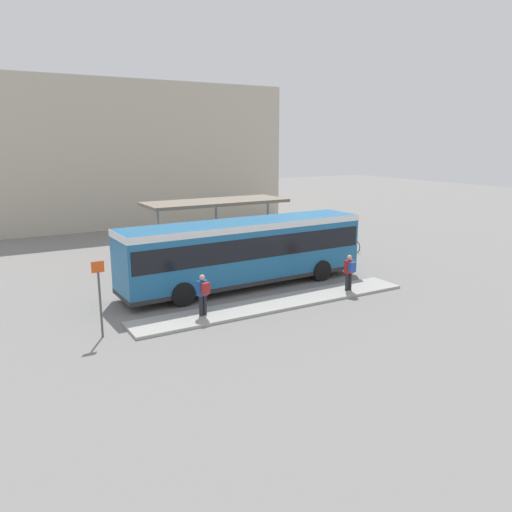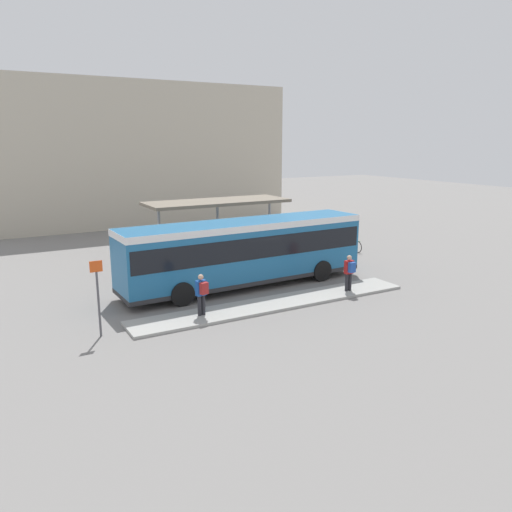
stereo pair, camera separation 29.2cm
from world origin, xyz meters
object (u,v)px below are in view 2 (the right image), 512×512
bicycle_green (353,245)px  bicycle_orange (339,242)px  pedestrian_companion (349,271)px  potted_planter_near_shelter (194,257)px  city_bus (245,249)px  platform_sign (98,295)px  bicycle_black (346,243)px  pedestrian_waiting (202,292)px

bicycle_green → bicycle_orange: bearing=-179.5°
pedestrian_companion → potted_planter_near_shelter: pedestrian_companion is taller
city_bus → platform_sign: (-7.54, -3.05, -0.31)m
bicycle_black → platform_sign: 18.82m
pedestrian_companion → platform_sign: bearing=89.0°
bicycle_green → potted_planter_near_shelter: 10.67m
pedestrian_waiting → bicycle_orange: 15.69m
potted_planter_near_shelter → pedestrian_companion: bearing=-58.9°
city_bus → platform_sign: city_bus is taller
bicycle_orange → platform_sign: (-17.33, -8.08, 1.20)m
platform_sign → bicycle_orange: bearing=25.0°
pedestrian_waiting → bicycle_black: bearing=-72.3°
bicycle_green → pedestrian_waiting: bearing=-60.6°
platform_sign → city_bus: bearing=22.0°
bicycle_black → potted_planter_near_shelter: (-10.66, -0.14, 0.32)m
bicycle_orange → potted_planter_near_shelter: 10.75m
bicycle_green → bicycle_black: bearing=-178.0°
city_bus → bicycle_black: 10.75m
city_bus → platform_sign: size_ratio=4.37×
pedestrian_companion → potted_planter_near_shelter: bearing=31.7°
pedestrian_companion → bicycle_orange: size_ratio=1.03×
bicycle_orange → bicycle_black: bearing=-176.7°
bicycle_green → pedestrian_companion: bearing=-38.5°
bicycle_orange → platform_sign: bearing=122.1°
city_bus → bicycle_green: size_ratio=7.07×
city_bus → pedestrian_waiting: size_ratio=7.31×
potted_planter_near_shelter → platform_sign: 9.83m
pedestrian_companion → bicycle_black: pedestrian_companion is taller
potted_planter_near_shelter → bicycle_orange: bearing=4.6°
city_bus → bicycle_orange: size_ratio=7.52×
potted_planter_near_shelter → bicycle_black: bearing=0.7°
pedestrian_waiting → platform_sign: 3.97m
bicycle_orange → potted_planter_near_shelter: potted_planter_near_shelter is taller
bicycle_black → potted_planter_near_shelter: potted_planter_near_shelter is taller
pedestrian_companion → potted_planter_near_shelter: 8.80m
pedestrian_companion → platform_sign: platform_sign is taller
city_bus → potted_planter_near_shelter: bearing=100.6°
pedestrian_companion → bicycle_orange: pedestrian_companion is taller
platform_sign → pedestrian_waiting: bearing=-0.9°
bicycle_orange → platform_sign: size_ratio=0.58×
bicycle_orange → platform_sign: platform_sign is taller
potted_planter_near_shelter → bicycle_green: bearing=-3.2°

